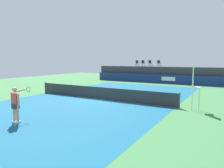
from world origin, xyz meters
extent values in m
plane|color=#3D7A42|center=(0.00, 3.00, 0.00)|extent=(48.00, 48.00, 0.00)
cube|color=#16597A|center=(0.00, 0.00, 0.00)|extent=(12.00, 22.00, 0.00)
cube|color=navy|center=(0.00, 13.50, 0.60)|extent=(18.00, 0.20, 1.20)
cube|color=white|center=(1.88, 13.39, 0.66)|extent=(1.80, 0.02, 0.50)
cube|color=#38383D|center=(0.00, 15.30, 1.10)|extent=(18.00, 2.80, 2.20)
cylinder|color=#1E232D|center=(-3.25, 15.77, 2.42)|extent=(0.04, 0.04, 0.44)
cylinder|color=#1E232D|center=(-3.66, 15.77, 2.42)|extent=(0.04, 0.04, 0.44)
cylinder|color=#1E232D|center=(-3.25, 15.37, 2.42)|extent=(0.04, 0.04, 0.44)
cylinder|color=#1E232D|center=(-3.65, 15.37, 2.42)|extent=(0.04, 0.04, 0.44)
cube|color=#1E232D|center=(-3.45, 15.57, 2.66)|extent=(0.44, 0.44, 0.03)
cube|color=#1E232D|center=(-3.45, 15.36, 2.88)|extent=(0.44, 0.03, 0.42)
cylinder|color=#1E232D|center=(-2.09, 15.25, 2.42)|extent=(0.04, 0.04, 0.44)
cylinder|color=#1E232D|center=(-2.49, 15.24, 2.42)|extent=(0.04, 0.04, 0.44)
cylinder|color=#1E232D|center=(-2.08, 14.84, 2.42)|extent=(0.04, 0.04, 0.44)
cylinder|color=#1E232D|center=(-2.48, 14.84, 2.42)|extent=(0.04, 0.04, 0.44)
cube|color=#1E232D|center=(-2.28, 15.04, 2.66)|extent=(0.45, 0.45, 0.03)
cube|color=#1E232D|center=(-2.28, 14.84, 2.88)|extent=(0.44, 0.03, 0.42)
cylinder|color=#1E232D|center=(-0.97, 15.19, 2.42)|extent=(0.04, 0.04, 0.44)
cylinder|color=#1E232D|center=(-1.37, 15.23, 2.42)|extent=(0.04, 0.04, 0.44)
cylinder|color=#1E232D|center=(-1.01, 14.79, 2.42)|extent=(0.04, 0.04, 0.44)
cylinder|color=#1E232D|center=(-1.41, 14.83, 2.42)|extent=(0.04, 0.04, 0.44)
cube|color=#1E232D|center=(-1.19, 15.01, 2.66)|extent=(0.48, 0.48, 0.03)
cube|color=#1E232D|center=(-1.21, 14.80, 2.88)|extent=(0.44, 0.07, 0.42)
cylinder|color=#1E232D|center=(0.16, 15.70, 2.42)|extent=(0.04, 0.04, 0.44)
cylinder|color=#1E232D|center=(-0.24, 15.74, 2.42)|extent=(0.04, 0.04, 0.44)
cylinder|color=#1E232D|center=(0.13, 15.30, 2.42)|extent=(0.04, 0.04, 0.44)
cylinder|color=#1E232D|center=(-0.28, 15.34, 2.42)|extent=(0.04, 0.04, 0.44)
cube|color=#1E232D|center=(-0.06, 15.52, 2.66)|extent=(0.48, 0.48, 0.03)
cube|color=#1E232D|center=(-0.08, 15.32, 2.88)|extent=(0.44, 0.07, 0.42)
cylinder|color=white|center=(7.38, -0.19, 0.70)|extent=(0.04, 0.04, 1.40)
cylinder|color=white|center=(7.36, 0.21, 0.70)|extent=(0.04, 0.04, 1.40)
cylinder|color=white|center=(6.97, -0.21, 0.70)|extent=(0.04, 0.04, 1.40)
cylinder|color=white|center=(6.95, 0.19, 0.70)|extent=(0.04, 0.04, 1.40)
cube|color=white|center=(7.16, 0.00, 1.41)|extent=(0.46, 0.46, 0.03)
cube|color=white|center=(6.96, -0.01, 2.09)|extent=(0.05, 0.44, 1.33)
cube|color=#2D2D2D|center=(0.00, 0.00, 0.47)|extent=(12.40, 0.02, 0.95)
cylinder|color=#4C4C51|center=(-6.20, 0.00, 0.50)|extent=(0.10, 0.10, 1.00)
cylinder|color=#4C4C51|center=(6.20, 0.00, 0.50)|extent=(0.10, 0.10, 1.00)
cube|color=white|center=(0.09, -7.27, 0.05)|extent=(0.13, 0.26, 0.10)
cylinder|color=tan|center=(0.09, -7.27, 0.51)|extent=(0.14, 0.14, 0.82)
cube|color=white|center=(-0.15, -7.28, 0.05)|extent=(0.13, 0.26, 0.10)
cylinder|color=tan|center=(-0.15, -7.28, 0.51)|extent=(0.14, 0.14, 0.82)
cube|color=#333338|center=(-0.03, -7.27, 0.84)|extent=(0.35, 0.23, 0.24)
cube|color=#E54C47|center=(-0.03, -7.27, 1.20)|extent=(0.37, 0.21, 0.56)
sphere|color=tan|center=(-0.03, -7.27, 1.66)|extent=(0.22, 0.22, 0.22)
cylinder|color=tan|center=(0.21, -7.27, 1.18)|extent=(0.09, 0.09, 0.60)
cylinder|color=tan|center=(-0.28, -7.01, 1.50)|extent=(0.11, 0.61, 0.14)
cylinder|color=black|center=(-0.30, -6.59, 1.53)|extent=(0.30, 0.04, 0.03)
torus|color=black|center=(-0.31, -6.30, 1.53)|extent=(0.30, 0.03, 0.30)
sphere|color=#D8EA33|center=(-2.29, -2.68, 0.04)|extent=(0.07, 0.07, 0.07)
camera|label=1|loc=(8.95, -13.26, 3.05)|focal=32.55mm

